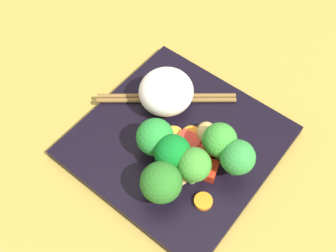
{
  "coord_description": "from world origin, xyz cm",
  "views": [
    {
      "loc": [
        -16.35,
        25.35,
        50.23
      ],
      "look_at": [
        1.61,
        0.04,
        3.4
      ],
      "focal_mm": 43.14,
      "sensor_mm": 36.0,
      "label": 1
    }
  ],
  "objects_px": {
    "broccoli_floret_3": "(161,183)",
    "chopstick_pair": "(166,98)",
    "rice_mound": "(166,92)",
    "square_plate": "(177,142)",
    "carrot_slice_1": "(203,201)"
  },
  "relations": [
    {
      "from": "square_plate",
      "to": "chopstick_pair",
      "type": "relative_size",
      "value": 1.46
    },
    {
      "from": "carrot_slice_1",
      "to": "chopstick_pair",
      "type": "relative_size",
      "value": 0.13
    },
    {
      "from": "rice_mound",
      "to": "broccoli_floret_3",
      "type": "relative_size",
      "value": 1.24
    },
    {
      "from": "broccoli_floret_3",
      "to": "square_plate",
      "type": "bearing_deg",
      "value": -69.02
    },
    {
      "from": "broccoli_floret_3",
      "to": "chopstick_pair",
      "type": "distance_m",
      "value": 0.16
    },
    {
      "from": "rice_mound",
      "to": "chopstick_pair",
      "type": "relative_size",
      "value": 0.44
    },
    {
      "from": "broccoli_floret_3",
      "to": "chopstick_pair",
      "type": "height_order",
      "value": "broccoli_floret_3"
    },
    {
      "from": "rice_mound",
      "to": "chopstick_pair",
      "type": "height_order",
      "value": "rice_mound"
    },
    {
      "from": "broccoli_floret_3",
      "to": "rice_mound",
      "type": "bearing_deg",
      "value": -56.93
    },
    {
      "from": "square_plate",
      "to": "carrot_slice_1",
      "type": "distance_m",
      "value": 0.1
    },
    {
      "from": "square_plate",
      "to": "broccoli_floret_3",
      "type": "height_order",
      "value": "broccoli_floret_3"
    },
    {
      "from": "square_plate",
      "to": "chopstick_pair",
      "type": "xyz_separation_m",
      "value": [
        0.05,
        -0.05,
        0.01
      ]
    },
    {
      "from": "square_plate",
      "to": "broccoli_floret_3",
      "type": "xyz_separation_m",
      "value": [
        -0.03,
        0.08,
        0.04
      ]
    },
    {
      "from": "square_plate",
      "to": "chopstick_pair",
      "type": "bearing_deg",
      "value": -42.07
    },
    {
      "from": "rice_mound",
      "to": "broccoli_floret_3",
      "type": "height_order",
      "value": "rice_mound"
    }
  ]
}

